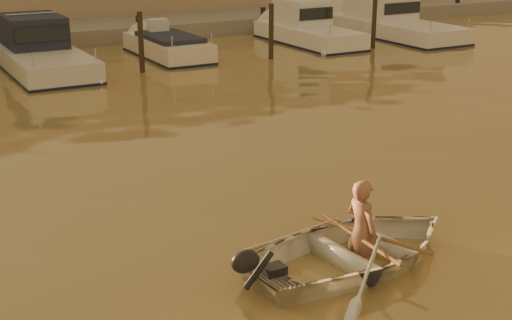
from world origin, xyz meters
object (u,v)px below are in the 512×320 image
moored_boat_3 (168,51)px  moored_boat_5 (391,22)px  moored_boat_4 (309,28)px  person (361,232)px  moored_boat_2 (39,51)px  dinghy (356,249)px

moored_boat_3 → moored_boat_5: size_ratio=0.65×
moored_boat_4 → moored_boat_5: 4.30m
person → moored_boat_2: moored_boat_2 is taller
person → moored_boat_2: bearing=-3.1°
moored_boat_4 → moored_boat_2: bearing=180.0°
dinghy → person: size_ratio=2.22×
dinghy → person: (0.10, 0.01, 0.25)m
moored_boat_3 → moored_boat_5: bearing=0.0°
dinghy → moored_boat_5: (14.65, 17.09, 0.38)m
person → moored_boat_4: (10.25, 17.08, 0.12)m
moored_boat_5 → moored_boat_2: bearing=180.0°
moored_boat_5 → moored_boat_4: bearing=180.0°
person → moored_boat_4: 19.92m
moored_boat_2 → moored_boat_4: (10.93, 0.00, 0.00)m
person → moored_boat_4: bearing=-36.3°
moored_boat_4 → moored_boat_5: bearing=0.0°
moored_boat_2 → moored_boat_3: size_ratio=1.45×
person → moored_boat_4: moored_boat_4 is taller
moored_boat_2 → moored_boat_3: 4.70m
person → moored_boat_5: bearing=-45.8°
moored_boat_4 → moored_boat_3: bearing=180.0°
dinghy → moored_boat_4: moored_boat_4 is taller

